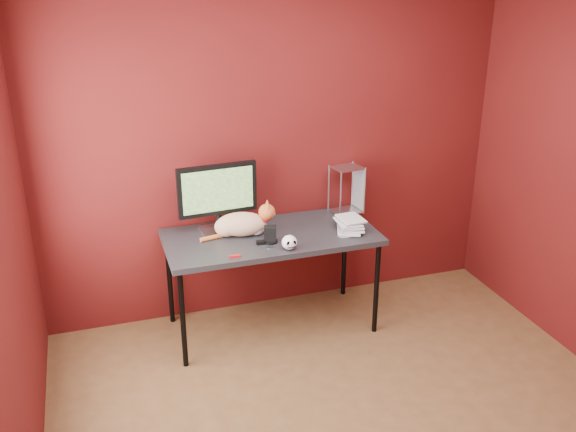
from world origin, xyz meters
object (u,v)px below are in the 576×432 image
object	(u,v)px
monitor	(218,194)
book_stack	(341,159)
desk	(271,241)
speaker	(270,235)
cat	(242,224)
skull_mug	(289,242)

from	to	relation	value
monitor	book_stack	bearing A→B (deg)	-23.09
desk	book_stack	distance (m)	0.76
speaker	cat	bearing A→B (deg)	148.19
desk	skull_mug	world-z (taller)	skull_mug
skull_mug	cat	bearing A→B (deg)	126.48
desk	book_stack	size ratio (longest dim) A/B	1.40
book_stack	speaker	bearing A→B (deg)	-176.15
cat	speaker	xyz separation A→B (m)	(0.15, -0.18, -0.03)
monitor	book_stack	distance (m)	0.90
cat	skull_mug	bearing A→B (deg)	-41.39
speaker	book_stack	xyz separation A→B (m)	(0.52, 0.04, 0.48)
skull_mug	book_stack	size ratio (longest dim) A/B	0.10
speaker	desk	bearing A→B (deg)	88.23
monitor	speaker	world-z (taller)	monitor
desk	monitor	bearing A→B (deg)	150.55
monitor	speaker	size ratio (longest dim) A/B	4.93
desk	cat	xyz separation A→B (m)	(-0.20, 0.05, 0.14)
skull_mug	book_stack	bearing A→B (deg)	23.48
desk	cat	size ratio (longest dim) A/B	2.79
speaker	skull_mug	bearing A→B (deg)	-42.59
skull_mug	desk	bearing A→B (deg)	99.43
speaker	book_stack	size ratio (longest dim) A/B	0.11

